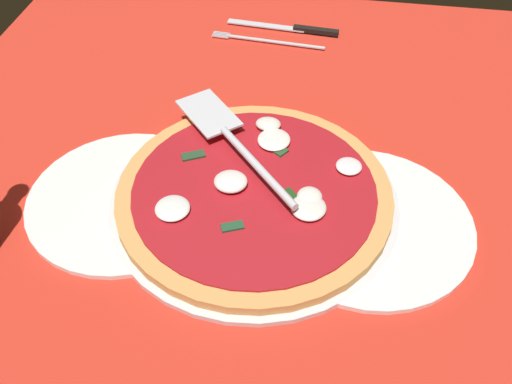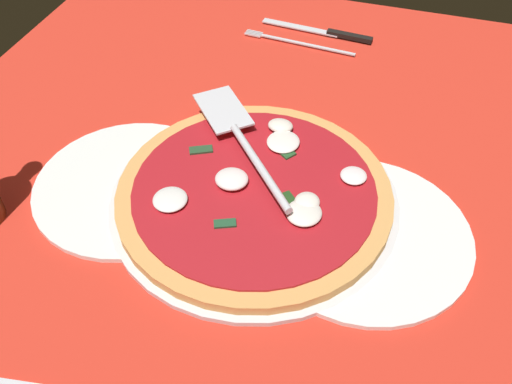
{
  "view_description": "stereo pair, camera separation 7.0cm",
  "coord_description": "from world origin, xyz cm",
  "px_view_note": "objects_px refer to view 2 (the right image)",
  "views": [
    {
      "loc": [
        -8.06,
        53.65,
        52.26
      ],
      "look_at": [
        -0.23,
        5.43,
        2.12
      ],
      "focal_mm": 39.45,
      "sensor_mm": 36.0,
      "label": 1
    },
    {
      "loc": [
        -14.86,
        52.04,
        52.26
      ],
      "look_at": [
        -0.23,
        5.43,
        2.12
      ],
      "focal_mm": 39.45,
      "sensor_mm": 36.0,
      "label": 2
    }
  ],
  "objects_px": {
    "dinner_plate_right": "(130,186)",
    "place_setting_near": "(313,39)",
    "dinner_plate_left": "(364,235)",
    "pizza": "(257,192)",
    "pizza_server": "(242,137)"
  },
  "relations": [
    {
      "from": "dinner_plate_right",
      "to": "place_setting_near",
      "type": "bearing_deg",
      "value": -108.5
    },
    {
      "from": "dinner_plate_right",
      "to": "pizza_server",
      "type": "height_order",
      "value": "pizza_server"
    },
    {
      "from": "dinner_plate_right",
      "to": "dinner_plate_left",
      "type": "bearing_deg",
      "value": -178.3
    },
    {
      "from": "dinner_plate_left",
      "to": "dinner_plate_right",
      "type": "relative_size",
      "value": 1.04
    },
    {
      "from": "dinner_plate_right",
      "to": "pizza_server",
      "type": "relative_size",
      "value": 1.13
    },
    {
      "from": "place_setting_near",
      "to": "pizza_server",
      "type": "bearing_deg",
      "value": 91.09
    },
    {
      "from": "place_setting_near",
      "to": "pizza",
      "type": "bearing_deg",
      "value": 97.73
    },
    {
      "from": "dinner_plate_left",
      "to": "dinner_plate_right",
      "type": "xyz_separation_m",
      "value": [
        0.3,
        0.01,
        0.0
      ]
    },
    {
      "from": "pizza",
      "to": "place_setting_near",
      "type": "xyz_separation_m",
      "value": [
        0.02,
        -0.4,
        -0.02
      ]
    },
    {
      "from": "dinner_plate_right",
      "to": "place_setting_near",
      "type": "xyz_separation_m",
      "value": [
        -0.14,
        -0.43,
        -0.0
      ]
    },
    {
      "from": "dinner_plate_right",
      "to": "pizza_server",
      "type": "xyz_separation_m",
      "value": [
        -0.12,
        -0.09,
        0.04
      ]
    },
    {
      "from": "dinner_plate_right",
      "to": "pizza",
      "type": "bearing_deg",
      "value": -171.22
    },
    {
      "from": "dinner_plate_left",
      "to": "place_setting_near",
      "type": "xyz_separation_m",
      "value": [
        0.16,
        -0.42,
        -0.0
      ]
    },
    {
      "from": "pizza",
      "to": "pizza_server",
      "type": "relative_size",
      "value": 1.58
    },
    {
      "from": "dinner_plate_left",
      "to": "dinner_plate_right",
      "type": "height_order",
      "value": "same"
    }
  ]
}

